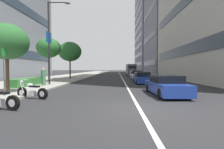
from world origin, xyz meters
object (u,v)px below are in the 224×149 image
object	(u,v)px
delivery_van_ahead	(131,70)
pedestrian_on_plaza	(44,77)
parking_sign_by_curb	(4,67)
street_tree_by_lamp_post	(49,48)
car_mid_block_traffic	(142,78)
street_lamp_with_banners	(52,35)
car_following_behind	(136,75)
motorcycle_under_tarp	(32,91)
street_tree_mid_sidewalk	(70,52)
street_tree_near_plaza_corner	(7,42)
car_far_down_avenue	(166,86)

from	to	relation	value
delivery_van_ahead	pedestrian_on_plaza	xyz separation A→B (m)	(-24.25, 10.58, -0.51)
parking_sign_by_curb	street_tree_by_lamp_post	world-z (taller)	street_tree_by_lamp_post
car_mid_block_traffic	street_lamp_with_banners	size ratio (longest dim) A/B	0.53
street_tree_by_lamp_post	car_following_behind	bearing A→B (deg)	-57.59
motorcycle_under_tarp	street_lamp_with_banners	bearing A→B (deg)	-59.13
street_lamp_with_banners	street_tree_mid_sidewalk	bearing A→B (deg)	6.02
car_following_behind	street_lamp_with_banners	xyz separation A→B (m)	(-10.57, 9.90, 4.51)
motorcycle_under_tarp	delivery_van_ahead	xyz separation A→B (m)	(30.40, -8.47, 1.09)
delivery_van_ahead	pedestrian_on_plaza	bearing A→B (deg)	155.16
street_lamp_with_banners	street_tree_by_lamp_post	xyz separation A→B (m)	(3.20, 1.71, -0.89)
car_mid_block_traffic	street_tree_by_lamp_post	bearing A→B (deg)	88.88
parking_sign_by_curb	street_tree_mid_sidewalk	size ratio (longest dim) A/B	0.47
parking_sign_by_curb	street_tree_by_lamp_post	distance (m)	10.63
street_tree_near_plaza_corner	street_tree_by_lamp_post	world-z (taller)	street_tree_by_lamp_post
motorcycle_under_tarp	parking_sign_by_curb	world-z (taller)	parking_sign_by_curb
motorcycle_under_tarp	street_tree_near_plaza_corner	world-z (taller)	street_tree_near_plaza_corner
car_following_behind	street_tree_mid_sidewalk	bearing A→B (deg)	92.79
car_far_down_avenue	car_mid_block_traffic	distance (m)	8.60
motorcycle_under_tarp	pedestrian_on_plaza	world-z (taller)	pedestrian_on_plaza
car_mid_block_traffic	street_lamp_with_banners	distance (m)	11.16
parking_sign_by_curb	street_lamp_with_banners	world-z (taller)	street_lamp_with_banners
delivery_van_ahead	street_tree_mid_sidewalk	world-z (taller)	street_tree_mid_sidewalk
car_far_down_avenue	street_tree_near_plaza_corner	bearing A→B (deg)	90.17
street_tree_mid_sidewalk	pedestrian_on_plaza	bearing A→B (deg)	-176.84
street_tree_near_plaza_corner	street_tree_by_lamp_post	size ratio (longest dim) A/B	0.85
motorcycle_under_tarp	delivery_van_ahead	world-z (taller)	delivery_van_ahead
car_mid_block_traffic	delivery_van_ahead	size ratio (longest dim) A/B	0.82
car_far_down_avenue	street_tree_by_lamp_post	distance (m)	15.04
car_following_behind	street_tree_mid_sidewalk	xyz separation A→B (m)	(-0.60, 10.95, 3.89)
parking_sign_by_curb	street_tree_near_plaza_corner	size ratio (longest dim) A/B	0.62
street_tree_near_plaza_corner	delivery_van_ahead	bearing A→B (deg)	-20.32
motorcycle_under_tarp	street_tree_near_plaza_corner	size ratio (longest dim) A/B	0.47
delivery_van_ahead	street_tree_near_plaza_corner	size ratio (longest dim) A/B	1.19
car_far_down_avenue	street_tree_mid_sidewalk	world-z (taller)	street_tree_mid_sidewalk
car_mid_block_traffic	street_lamp_with_banners	bearing A→B (deg)	107.04
delivery_van_ahead	car_following_behind	bearing A→B (deg)	177.65
street_tree_mid_sidewalk	pedestrian_on_plaza	world-z (taller)	street_tree_mid_sidewalk
pedestrian_on_plaza	street_tree_by_lamp_post	bearing A→B (deg)	135.44
street_tree_by_lamp_post	motorcycle_under_tarp	bearing A→B (deg)	-162.00
car_mid_block_traffic	street_tree_by_lamp_post	xyz separation A→B (m)	(0.12, 11.42, 3.67)
car_following_behind	parking_sign_by_curb	xyz separation A→B (m)	(-17.58, 10.01, 1.16)
motorcycle_under_tarp	car_following_behind	size ratio (longest dim) A/B	0.47
delivery_van_ahead	street_tree_by_lamp_post	size ratio (longest dim) A/B	1.01
car_mid_block_traffic	pedestrian_on_plaza	xyz separation A→B (m)	(-4.13, 10.16, 0.35)
car_far_down_avenue	street_tree_near_plaza_corner	size ratio (longest dim) A/B	1.03
car_mid_block_traffic	street_lamp_with_banners	xyz separation A→B (m)	(-3.07, 9.72, 4.55)
delivery_van_ahead	street_tree_by_lamp_post	bearing A→B (deg)	148.09
street_tree_near_plaza_corner	street_tree_by_lamp_post	bearing A→B (deg)	6.61
street_lamp_with_banners	street_tree_near_plaza_corner	distance (m)	6.19
street_tree_by_lamp_post	street_tree_mid_sidewalk	world-z (taller)	street_tree_mid_sidewalk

